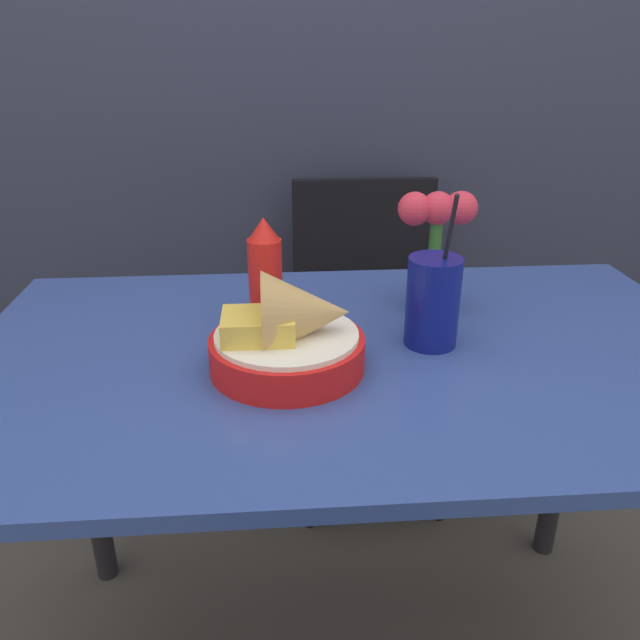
{
  "coord_description": "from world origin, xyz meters",
  "views": [
    {
      "loc": [
        -0.12,
        -0.89,
        1.22
      ],
      "look_at": [
        -0.05,
        -0.02,
        0.82
      ],
      "focal_mm": 35.0,
      "sensor_mm": 36.0,
      "label": 1
    }
  ],
  "objects_px": {
    "chair_far_window": "(366,311)",
    "ketchup_bottle": "(265,273)",
    "food_basket": "(292,336)",
    "flower_vase": "(435,250)",
    "drink_cup": "(433,304)"
  },
  "relations": [
    {
      "from": "drink_cup",
      "to": "chair_far_window",
      "type": "bearing_deg",
      "value": 89.64
    },
    {
      "from": "drink_cup",
      "to": "flower_vase",
      "type": "relative_size",
      "value": 1.18
    },
    {
      "from": "ketchup_bottle",
      "to": "drink_cup",
      "type": "distance_m",
      "value": 0.29
    },
    {
      "from": "chair_far_window",
      "to": "ketchup_bottle",
      "type": "height_order",
      "value": "ketchup_bottle"
    },
    {
      "from": "food_basket",
      "to": "ketchup_bottle",
      "type": "height_order",
      "value": "ketchup_bottle"
    },
    {
      "from": "chair_far_window",
      "to": "ketchup_bottle",
      "type": "bearing_deg",
      "value": -114.23
    },
    {
      "from": "food_basket",
      "to": "drink_cup",
      "type": "relative_size",
      "value": 0.91
    },
    {
      "from": "drink_cup",
      "to": "ketchup_bottle",
      "type": "bearing_deg",
      "value": 157.71
    },
    {
      "from": "food_basket",
      "to": "drink_cup",
      "type": "height_order",
      "value": "drink_cup"
    },
    {
      "from": "drink_cup",
      "to": "flower_vase",
      "type": "distance_m",
      "value": 0.16
    },
    {
      "from": "drink_cup",
      "to": "flower_vase",
      "type": "height_order",
      "value": "drink_cup"
    },
    {
      "from": "food_basket",
      "to": "flower_vase",
      "type": "relative_size",
      "value": 1.08
    },
    {
      "from": "chair_far_window",
      "to": "drink_cup",
      "type": "relative_size",
      "value": 3.42
    },
    {
      "from": "ketchup_bottle",
      "to": "flower_vase",
      "type": "bearing_deg",
      "value": 7.72
    },
    {
      "from": "chair_far_window",
      "to": "food_basket",
      "type": "bearing_deg",
      "value": -106.56
    }
  ]
}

